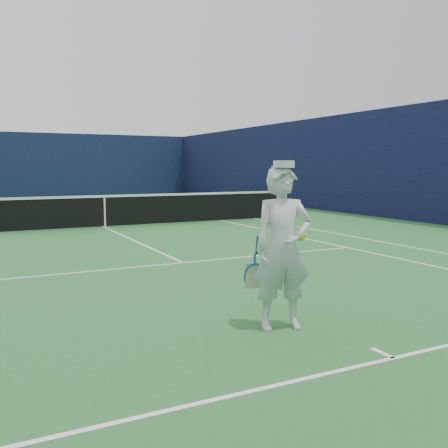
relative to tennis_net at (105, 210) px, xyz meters
The scene contains 5 objects.
ground 0.55m from the tennis_net, ahead, with size 80.00×80.00×0.00m, color #27682F.
court_markings 0.55m from the tennis_net, ahead, with size 11.03×23.83×0.01m.
windscreen_fence 1.45m from the tennis_net, ahead, with size 20.12×36.12×4.00m.
tennis_net is the anchor object (origin of this frame).
tennis_player 10.61m from the tennis_net, 92.48° to the right, with size 0.78×0.65×1.94m.
Camera 1 is at (-3.61, -15.34, 1.87)m, focal length 40.00 mm.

